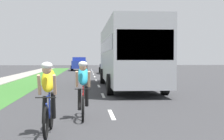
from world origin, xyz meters
name	(u,v)px	position (x,y,z in m)	size (l,w,h in m)	color
ground_plane	(98,85)	(0.00, 20.00, 0.00)	(120.00, 120.00, 0.00)	#38383A
grass_verge	(22,85)	(-4.70, 20.00, 0.00)	(2.45, 70.00, 0.01)	#38722D
lane_markings_center	(96,80)	(0.00, 24.00, 0.00)	(0.12, 52.71, 0.01)	white
cyclist_lead	(48,97)	(-1.56, 6.25, 0.81)	(0.42, 1.72, 1.58)	black
cyclist_trailing	(83,89)	(-0.83, 8.09, 0.81)	(0.42, 1.72, 1.58)	black
bus_silver	(127,52)	(1.56, 17.70, 1.98)	(2.78, 11.60, 3.48)	#A5A8AD
sedan_black	(108,66)	(1.66, 35.39, 0.77)	(1.98, 4.30, 1.52)	black
suv_blue	(79,63)	(-1.67, 44.21, 0.95)	(2.15, 4.70, 1.79)	#23389E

